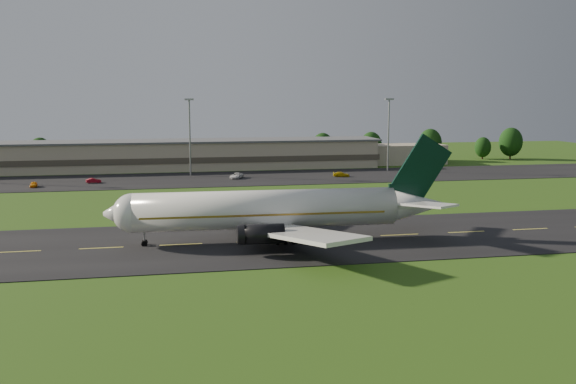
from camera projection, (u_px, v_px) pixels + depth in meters
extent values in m
plane|color=#274912|center=(181.00, 245.00, 91.60)|extent=(360.00, 360.00, 0.00)
cube|color=black|center=(181.00, 245.00, 91.59)|extent=(220.00, 30.00, 0.10)
cube|color=black|center=(172.00, 180.00, 161.43)|extent=(260.00, 30.00, 0.10)
cylinder|color=white|center=(266.00, 209.00, 93.24)|extent=(38.15, 6.76, 5.60)
sphere|color=white|center=(133.00, 213.00, 90.18)|extent=(5.60, 5.60, 5.60)
cone|color=white|center=(118.00, 213.00, 89.86)|extent=(4.16, 5.50, 5.38)
cone|color=white|center=(414.00, 205.00, 96.87)|extent=(9.16, 5.76, 5.49)
cube|color=olive|center=(263.00, 212.00, 93.21)|extent=(35.16, 6.71, 0.28)
cube|color=black|center=(128.00, 209.00, 90.00)|extent=(2.09, 3.06, 0.65)
cube|color=white|center=(304.00, 234.00, 83.30)|extent=(13.66, 20.21, 2.20)
cube|color=white|center=(279.00, 206.00, 104.76)|extent=(14.55, 20.13, 2.20)
cube|color=white|center=(426.00, 205.00, 91.86)|extent=(7.35, 9.39, 0.91)
cube|color=white|center=(403.00, 194.00, 101.61)|extent=(7.69, 9.37, 0.91)
cube|color=black|center=(405.00, 193.00, 96.36)|extent=(5.01, 0.70, 3.00)
cube|color=black|center=(421.00, 169.00, 96.21)|extent=(9.44, 0.74, 10.55)
cylinder|color=black|center=(263.00, 234.00, 85.48)|extent=(5.68, 2.87, 2.70)
cylinder|color=black|center=(250.00, 212.00, 101.09)|extent=(5.68, 2.87, 2.70)
cube|color=tan|center=(170.00, 156.00, 184.12)|extent=(120.00, 15.00, 8.00)
cube|color=#4C4438|center=(170.00, 158.00, 184.24)|extent=(121.00, 15.40, 1.60)
cube|color=#595B60|center=(170.00, 141.00, 183.50)|extent=(122.00, 16.00, 0.50)
cube|color=tan|center=(398.00, 154.00, 199.58)|extent=(28.00, 11.00, 6.00)
cylinder|color=gray|center=(190.00, 138.00, 168.66)|extent=(0.44, 0.44, 20.00)
cube|color=gray|center=(189.00, 99.00, 167.14)|extent=(2.40, 1.20, 0.50)
cylinder|color=gray|center=(388.00, 136.00, 179.16)|extent=(0.44, 0.44, 20.00)
cube|color=gray|center=(389.00, 99.00, 177.65)|extent=(2.40, 1.20, 0.50)
cylinder|color=black|center=(41.00, 164.00, 186.74)|extent=(0.56, 0.56, 2.85)
ellipsoid|color=black|center=(40.00, 152.00, 186.21)|extent=(6.66, 6.66, 8.32)
cylinder|color=black|center=(323.00, 158.00, 202.53)|extent=(0.56, 0.56, 2.98)
ellipsoid|color=black|center=(323.00, 147.00, 201.99)|extent=(6.96, 6.96, 8.70)
cylinder|color=black|center=(371.00, 156.00, 207.80)|extent=(0.56, 0.56, 2.99)
ellipsoid|color=black|center=(371.00, 145.00, 207.25)|extent=(6.97, 6.97, 8.71)
cylinder|color=black|center=(430.00, 156.00, 209.66)|extent=(0.56, 0.56, 3.26)
ellipsoid|color=black|center=(430.00, 143.00, 209.06)|extent=(7.62, 7.62, 9.52)
cylinder|color=black|center=(482.00, 156.00, 214.47)|extent=(0.56, 0.56, 2.31)
ellipsoid|color=black|center=(483.00, 147.00, 214.05)|extent=(5.40, 5.40, 6.75)
cylinder|color=black|center=(510.00, 154.00, 214.94)|extent=(0.56, 0.56, 3.30)
ellipsoid|color=black|center=(511.00, 142.00, 214.34)|extent=(7.70, 7.70, 9.63)
imported|color=orange|center=(34.00, 184.00, 148.58)|extent=(1.80, 3.79, 1.25)
imported|color=maroon|center=(94.00, 181.00, 155.50)|extent=(3.71, 1.89, 1.17)
imported|color=white|center=(236.00, 176.00, 164.12)|extent=(4.27, 5.57, 1.41)
imported|color=gold|center=(341.00, 174.00, 167.32)|extent=(4.60, 2.70, 1.25)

